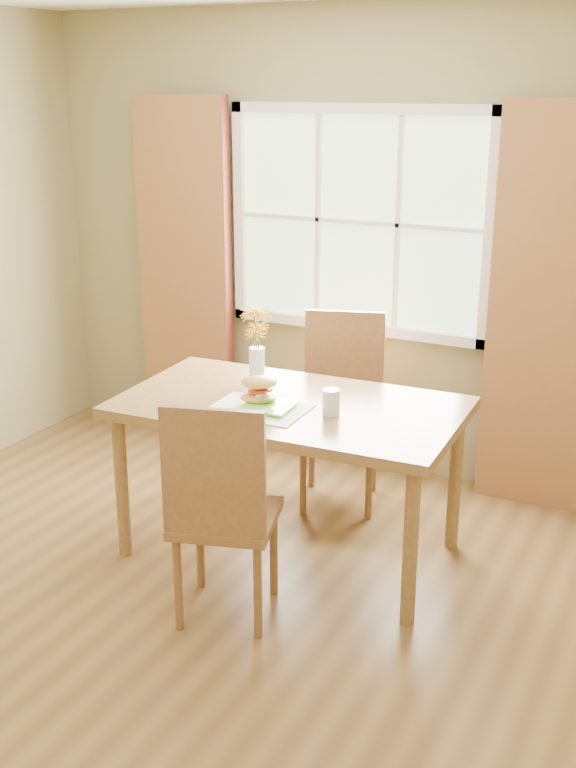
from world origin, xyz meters
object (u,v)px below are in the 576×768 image
(chair_near, at_px, (220,505))
(water_glass, at_px, (331,403))
(dining_table, at_px, (290,418))
(flower_vase, at_px, (257,339))
(croissant_sandwich, at_px, (259,390))
(chair_far, at_px, (342,399))

(chair_near, distance_m, water_glass, 0.74)
(dining_table, bearing_deg, flower_vase, 147.75)
(croissant_sandwich, bearing_deg, chair_far, 58.29)
(chair_far, relative_size, flower_vase, 2.59)
(dining_table, bearing_deg, chair_near, -90.32)
(chair_far, distance_m, flower_vase, 0.76)
(water_glass, bearing_deg, flower_vase, 157.41)
(dining_table, bearing_deg, water_glass, -16.25)
(chair_near, distance_m, flower_vase, 1.02)
(dining_table, relative_size, water_glass, 13.72)
(flower_vase, bearing_deg, chair_near, -71.39)
(croissant_sandwich, relative_size, flower_vase, 0.51)
(chair_near, xyz_separation_m, water_glass, (0.22, 0.65, 0.29))
(chair_near, bearing_deg, croissant_sandwich, 86.39)
(chair_near, bearing_deg, flower_vase, 92.10)
(dining_table, bearing_deg, chair_far, 89.90)
(croissant_sandwich, bearing_deg, dining_table, 17.99)
(chair_far, height_order, water_glass, chair_far)
(chair_near, bearing_deg, dining_table, 75.58)
(water_glass, distance_m, flower_vase, 0.58)
(chair_far, bearing_deg, chair_near, -105.70)
(croissant_sandwich, xyz_separation_m, flower_vase, (-0.15, 0.26, 0.17))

